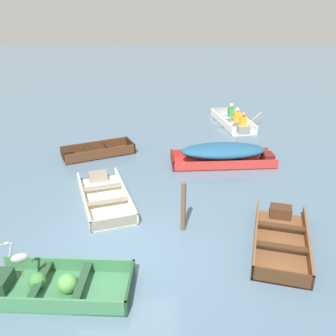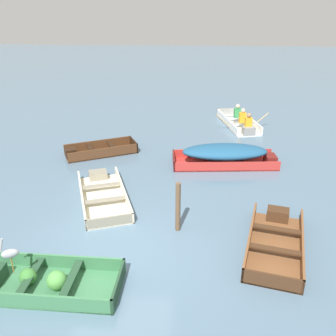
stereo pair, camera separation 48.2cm
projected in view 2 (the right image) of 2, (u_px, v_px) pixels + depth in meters
The scene contains 9 objects.
ground_plane at pixel (116, 253), 8.46m from camera, with size 80.00×80.00×0.00m, color slate.
dinghy_green_foreground at pixel (45, 282), 7.39m from camera, with size 2.78×1.28×0.43m.
skiff_red_near_moored at pixel (226, 154), 12.76m from camera, with size 3.62×1.46×0.71m.
skiff_cream_mid_moored at pixel (103, 194), 10.77m from camera, with size 2.14×3.22×0.30m.
skiff_wooden_brown_far_moored at pixel (275, 240), 8.69m from camera, with size 1.84×3.00×0.34m.
skiff_dark_varnish_outer_moored at pixel (98, 151), 13.72m from camera, with size 2.71×1.96×0.37m.
rowboat_white_with_crew at pixel (240, 122), 16.59m from camera, with size 2.31×3.27×0.93m.
heron_on_dinghy at pixel (9, 253), 7.03m from camera, with size 0.45×0.25×0.84m.
mooring_post at pixel (178, 207), 9.03m from camera, with size 0.12×0.12×1.30m, color brown.
Camera 2 is at (1.60, -6.81, 5.26)m, focal length 40.00 mm.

